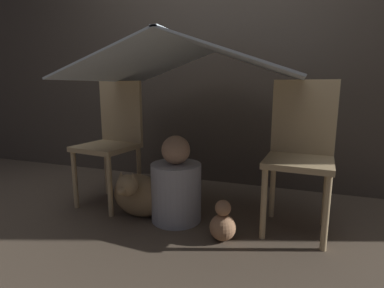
{
  "coord_description": "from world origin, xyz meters",
  "views": [
    {
      "loc": [
        0.66,
        -1.78,
        0.91
      ],
      "look_at": [
        0.0,
        0.11,
        0.52
      ],
      "focal_mm": 28.0,
      "sensor_mm": 36.0,
      "label": 1
    }
  ],
  "objects_px": {
    "person_front": "(176,187)",
    "dog": "(138,194)",
    "chair_left": "(113,137)",
    "chair_right": "(300,149)"
  },
  "relations": [
    {
      "from": "person_front",
      "to": "dog",
      "type": "relative_size",
      "value": 1.49
    },
    {
      "from": "chair_left",
      "to": "dog",
      "type": "bearing_deg",
      "value": -26.33
    },
    {
      "from": "person_front",
      "to": "chair_left",
      "type": "bearing_deg",
      "value": 164.57
    },
    {
      "from": "chair_right",
      "to": "person_front",
      "type": "height_order",
      "value": "chair_right"
    },
    {
      "from": "chair_right",
      "to": "person_front",
      "type": "distance_m",
      "value": 0.84
    },
    {
      "from": "chair_left",
      "to": "chair_right",
      "type": "relative_size",
      "value": 1.0
    },
    {
      "from": "chair_left",
      "to": "chair_right",
      "type": "xyz_separation_m",
      "value": [
        1.37,
        0.0,
        0.0
      ]
    },
    {
      "from": "chair_left",
      "to": "dog",
      "type": "xyz_separation_m",
      "value": [
        0.33,
        -0.22,
        -0.35
      ]
    },
    {
      "from": "chair_right",
      "to": "dog",
      "type": "distance_m",
      "value": 1.13
    },
    {
      "from": "chair_left",
      "to": "person_front",
      "type": "distance_m",
      "value": 0.68
    }
  ]
}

